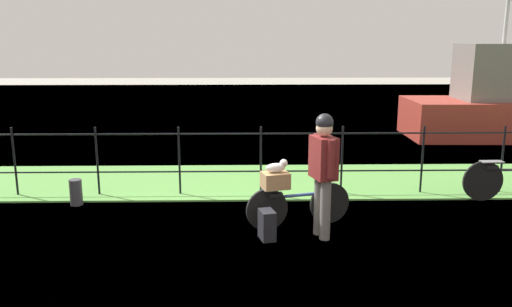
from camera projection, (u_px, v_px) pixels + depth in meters
The scene contains 12 objects.
ground_plane at pixel (214, 239), 6.86m from camera, with size 60.00×60.00×0.00m, color gray.
grass_strip at pixel (223, 181), 9.64m from camera, with size 27.00×2.40×0.03m, color #569342.
harbor_water at pixel (232, 125), 16.07m from camera, with size 30.00×30.00×0.00m, color #60849E.
iron_fence at pixel (220, 156), 8.69m from camera, with size 18.04×0.04×1.19m.
bicycle_main at pixel (298, 205), 7.27m from camera, with size 1.51×0.48×0.60m.
wooden_crate at pixel (275, 180), 7.09m from camera, with size 0.36×0.28×0.22m, color #A87F51.
terrier_dog at pixel (277, 167), 7.06m from camera, with size 0.32×0.21×0.18m.
cyclist_person at pixel (323, 165), 6.76m from camera, with size 0.36×0.52×1.68m.
backpack_on_paving at pixel (267, 225), 6.84m from camera, with size 0.28×0.18×0.40m, color black.
mooring_bollard at pixel (76, 192), 8.26m from camera, with size 0.20×0.20×0.42m, color #38383D.
bicycle_parked at pixel (511, 180), 8.47m from camera, with size 1.66×0.17×0.67m.
moored_boat_near at pixel (498, 104), 13.91m from camera, with size 4.85×2.34×4.12m.
Camera 1 is at (0.43, -6.46, 2.61)m, focal length 36.01 mm.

